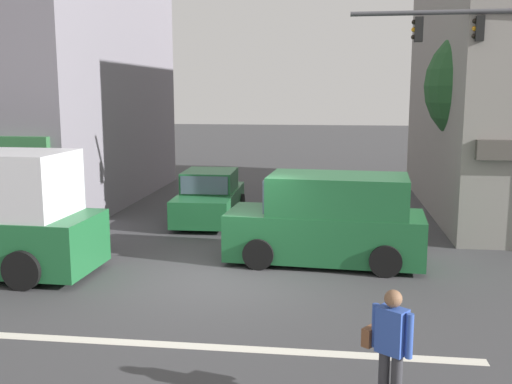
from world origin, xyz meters
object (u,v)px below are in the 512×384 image
object	(u,v)px
van_approaching_near	(329,221)
pedestrian_foreground_with_bag	(390,345)
street_tree	(488,87)
sedan_parked_curbside	(210,198)
traffic_light_mast	(506,86)

from	to	relation	value
van_approaching_near	pedestrian_foreground_with_bag	bearing A→B (deg)	-83.14
street_tree	sedan_parked_curbside	distance (m)	9.04
traffic_light_mast	pedestrian_foreground_with_bag	distance (m)	9.68
street_tree	traffic_light_mast	bearing A→B (deg)	-95.94
sedan_parked_curbside	pedestrian_foreground_with_bag	bearing A→B (deg)	-67.47
traffic_light_mast	sedan_parked_curbside	bearing A→B (deg)	161.83
sedan_parked_curbside	van_approaching_near	xyz separation A→B (m)	(3.78, -4.25, 0.29)
street_tree	van_approaching_near	world-z (taller)	street_tree
traffic_light_mast	van_approaching_near	xyz separation A→B (m)	(-4.24, -1.62, -3.17)
street_tree	traffic_light_mast	size ratio (longest dim) A/B	0.97
street_tree	pedestrian_foreground_with_bag	xyz separation A→B (m)	(-3.74, -11.54, -3.22)
traffic_light_mast	pedestrian_foreground_with_bag	bearing A→B (deg)	-111.98
street_tree	sedan_parked_curbside	world-z (taller)	street_tree
van_approaching_near	street_tree	bearing A→B (deg)	45.85
street_tree	van_approaching_near	size ratio (longest dim) A/B	1.28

